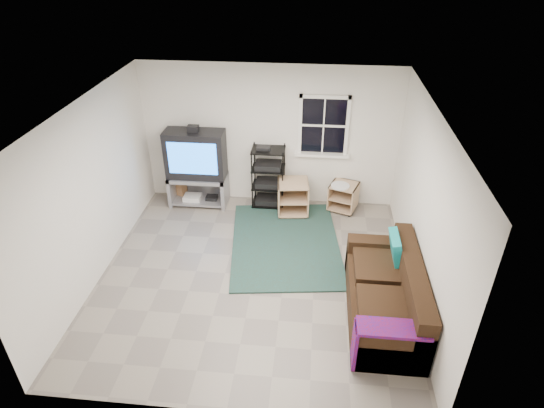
# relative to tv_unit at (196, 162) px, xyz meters

# --- Properties ---
(room) EXTENTS (4.60, 4.62, 4.60)m
(room) POSITION_rel_tv_unit_xyz_m (2.26, 0.26, 0.62)
(room) COLOR gray
(room) RESTS_ON ground
(tv_unit) EXTENTS (1.07, 0.53, 1.57)m
(tv_unit) POSITION_rel_tv_unit_xyz_m (0.00, 0.00, 0.00)
(tv_unit) COLOR gray
(tv_unit) RESTS_ON ground
(av_rack) EXTENTS (0.59, 0.43, 1.19)m
(av_rack) POSITION_rel_tv_unit_xyz_m (1.31, 0.05, -0.34)
(av_rack) COLOR black
(av_rack) RESTS_ON ground
(side_table_left) EXTENTS (0.60, 0.60, 0.64)m
(side_table_left) POSITION_rel_tv_unit_xyz_m (1.78, -0.15, -0.52)
(side_table_left) COLOR tan
(side_table_left) RESTS_ON ground
(side_table_right) EXTENTS (0.60, 0.60, 0.55)m
(side_table_right) POSITION_rel_tv_unit_xyz_m (2.71, 0.05, -0.55)
(side_table_right) COLOR tan
(side_table_right) RESTS_ON ground
(sofa) EXTENTS (0.90, 2.02, 0.93)m
(sofa) POSITION_rel_tv_unit_xyz_m (3.18, -2.64, -0.53)
(sofa) COLOR black
(sofa) RESTS_ON ground
(shag_rug) EXTENTS (2.03, 2.60, 0.03)m
(shag_rug) POSITION_rel_tv_unit_xyz_m (1.72, -1.17, -0.85)
(shag_rug) COLOR black
(shag_rug) RESTS_ON ground
(paper_bag) EXTENTS (0.31, 0.26, 0.39)m
(paper_bag) POSITION_rel_tv_unit_xyz_m (-0.44, 0.15, -0.67)
(paper_bag) COLOR #996D44
(paper_bag) RESTS_ON ground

